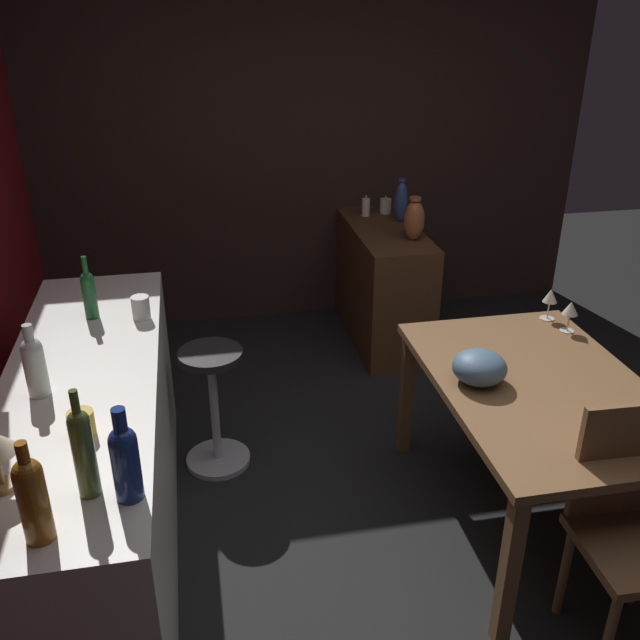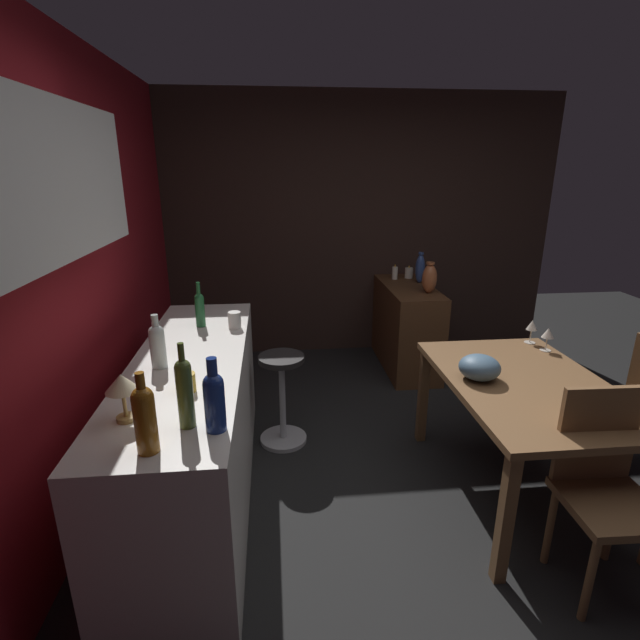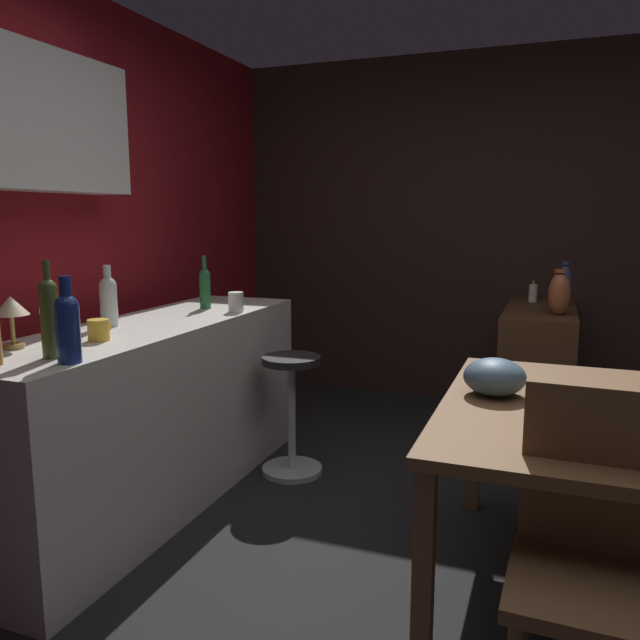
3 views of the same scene
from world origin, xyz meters
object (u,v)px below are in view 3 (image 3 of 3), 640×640
(sideboard_cabinet, at_px, (537,369))
(vase_ceramic_blue, at_px, (564,285))
(dining_table, at_px, (567,429))
(fruit_bowl, at_px, (495,377))
(wine_bottle_olive, at_px, (49,315))
(cup_white, at_px, (236,302))
(vase_copper, at_px, (560,293))
(wine_bottle_clear, at_px, (108,299))
(cup_mustard, at_px, (99,330))
(wine_bottle_green, at_px, (205,286))
(pillar_candle_tall, at_px, (533,293))
(counter_lamp, at_px, (11,309))
(wine_bottle_cobalt, at_px, (68,324))
(bar_stool, at_px, (292,411))
(chair_near_window, at_px, (589,556))
(pillar_candle_short, at_px, (556,295))

(sideboard_cabinet, height_order, vase_ceramic_blue, vase_ceramic_blue)
(dining_table, xyz_separation_m, vase_ceramic_blue, (2.06, 0.01, 0.31))
(fruit_bowl, height_order, vase_ceramic_blue, vase_ceramic_blue)
(vase_ceramic_blue, bearing_deg, wine_bottle_olive, 146.06)
(wine_bottle_olive, xyz_separation_m, cup_white, (1.22, -0.11, -0.11))
(vase_copper, bearing_deg, dining_table, -178.69)
(sideboard_cabinet, xyz_separation_m, wine_bottle_olive, (-2.54, 1.64, 0.65))
(sideboard_cabinet, relative_size, wine_bottle_clear, 3.81)
(cup_mustard, bearing_deg, vase_ceramic_blue, -38.32)
(wine_bottle_green, bearing_deg, pillar_candle_tall, -47.66)
(dining_table, bearing_deg, sideboard_cabinet, 4.23)
(counter_lamp, bearing_deg, wine_bottle_cobalt, -106.48)
(sideboard_cabinet, relative_size, fruit_bowl, 4.71)
(cup_mustard, bearing_deg, cup_white, -10.19)
(bar_stool, relative_size, pillar_candle_tall, 4.42)
(wine_bottle_cobalt, xyz_separation_m, vase_copper, (2.30, -1.63, -0.09))
(counter_lamp, bearing_deg, vase_copper, -42.56)
(dining_table, xyz_separation_m, bar_stool, (0.70, 1.38, -0.30))
(cup_white, bearing_deg, dining_table, -110.90)
(wine_bottle_green, xyz_separation_m, cup_mustard, (-0.96, -0.06, -0.08))
(wine_bottle_clear, xyz_separation_m, pillar_candle_tall, (2.21, -1.82, -0.15))
(fruit_bowl, xyz_separation_m, wine_bottle_cobalt, (-0.68, 1.40, 0.23))
(pillar_candle_tall, bearing_deg, wine_bottle_clear, 140.44)
(cup_mustard, xyz_separation_m, counter_lamp, (-0.25, 0.20, 0.11))
(chair_near_window, bearing_deg, cup_mustard, 78.73)
(sideboard_cabinet, height_order, vase_copper, vase_copper)
(chair_near_window, distance_m, pillar_candle_short, 2.94)
(dining_table, relative_size, wine_bottle_clear, 4.65)
(wine_bottle_clear, distance_m, wine_bottle_green, 0.67)
(dining_table, bearing_deg, vase_ceramic_blue, 0.20)
(wine_bottle_cobalt, bearing_deg, cup_mustard, 25.82)
(sideboard_cabinet, relative_size, chair_near_window, 1.15)
(wine_bottle_olive, distance_m, vase_ceramic_blue, 3.19)
(pillar_candle_short, height_order, vase_ceramic_blue, vase_ceramic_blue)
(bar_stool, relative_size, pillar_candle_short, 5.17)
(wine_bottle_clear, distance_m, pillar_candle_tall, 2.87)
(cup_white, bearing_deg, wine_bottle_clear, 150.03)
(dining_table, relative_size, wine_bottle_green, 4.51)
(vase_copper, bearing_deg, fruit_bowl, 171.98)
(wine_bottle_clear, bearing_deg, chair_near_window, -107.95)
(wine_bottle_green, distance_m, pillar_candle_short, 2.44)
(wine_bottle_olive, relative_size, wine_bottle_green, 1.21)
(sideboard_cabinet, bearing_deg, chair_near_window, -175.65)
(wine_bottle_cobalt, xyz_separation_m, cup_mustard, (0.36, 0.17, -0.09))
(chair_near_window, relative_size, bar_stool, 1.44)
(vase_ceramic_blue, bearing_deg, wine_bottle_green, 125.77)
(chair_near_window, xyz_separation_m, vase_ceramic_blue, (2.70, 0.06, 0.44))
(cup_mustard, bearing_deg, counter_lamp, 140.46)
(wine_bottle_olive, bearing_deg, pillar_candle_tall, -29.22)
(sideboard_cabinet, xyz_separation_m, cup_mustard, (-2.22, 1.70, 0.54))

